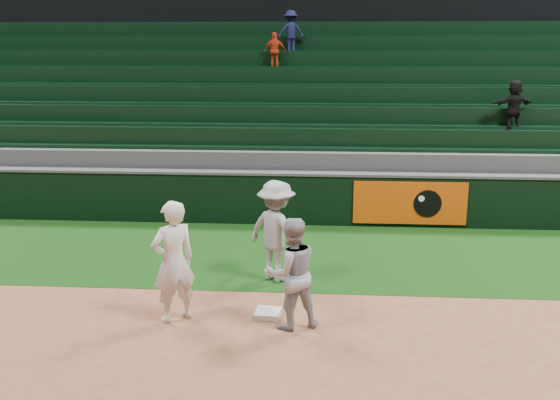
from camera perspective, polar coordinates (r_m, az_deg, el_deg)
The scene contains 8 objects.
ground at distance 10.06m, azimuth -1.99°, elevation -10.40°, with size 70.00×70.00×0.00m, color brown.
foul_grass at distance 12.84m, azimuth -0.59°, elevation -4.84°, with size 36.00×4.20×0.01m, color black.
first_base at distance 9.98m, azimuth -1.12°, elevation -10.32°, with size 0.39×0.39×0.09m, color silver.
first_baseman at distance 9.65m, azimuth -9.72°, elevation -5.56°, with size 0.70×0.46×1.91m, color white.
baserunner at distance 9.33m, azimuth 1.04°, elevation -6.71°, with size 0.83×0.65×1.71m, color #9FA2AA.
base_coach at distance 11.12m, azimuth -0.33°, elevation -2.86°, with size 1.19×0.68×1.84m, color #9B9DA8.
field_wall at distance 14.76m, azimuth 0.19°, elevation 0.23°, with size 36.00×0.45×1.25m.
stadium_seating at distance 18.27m, azimuth 0.93°, elevation 6.32°, with size 36.00×5.95×5.14m.
Camera 1 is at (0.99, -9.10, 4.17)m, focal length 40.00 mm.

